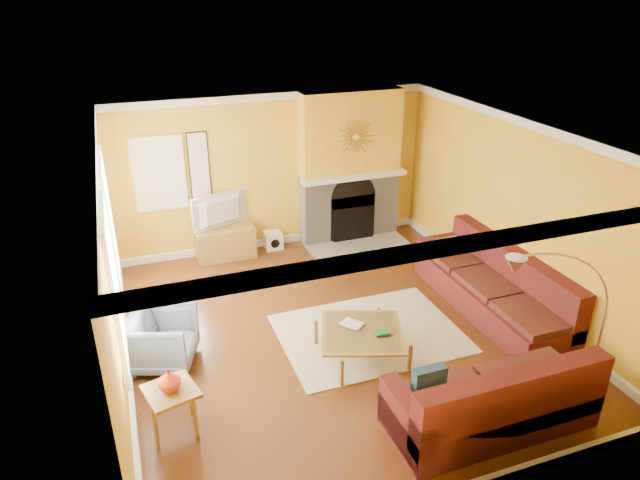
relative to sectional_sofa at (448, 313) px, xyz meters
name	(u,v)px	position (x,y,z in m)	size (l,w,h in m)	color
floor	(335,330)	(-1.27, 0.78, -0.46)	(5.50, 6.00, 0.02)	brown
ceiling	(338,136)	(-1.27, 0.78, 2.26)	(5.50, 6.00, 0.02)	white
wall_back	(273,172)	(-1.27, 3.79, 0.90)	(5.50, 0.02, 2.70)	gold
wall_front	(470,384)	(-1.27, -2.23, 0.90)	(5.50, 0.02, 2.70)	gold
wall_left	(109,276)	(-4.03, 0.78, 0.90)	(0.02, 6.00, 2.70)	gold
wall_right	(516,213)	(1.49, 0.78, 0.90)	(0.02, 6.00, 2.70)	gold
baseboard	(335,326)	(-1.27, 0.78, -0.39)	(5.50, 6.00, 0.12)	white
crown_molding	(338,142)	(-1.27, 0.78, 2.19)	(5.50, 6.00, 0.12)	white
window_left_near	(108,221)	(-3.99, 2.08, 1.05)	(0.06, 1.22, 1.72)	white
window_left_far	(112,288)	(-3.99, 0.18, 1.05)	(0.06, 1.22, 1.72)	white
window_back	(159,174)	(-3.17, 3.74, 1.10)	(0.82, 0.06, 1.22)	white
wall_art	(199,166)	(-2.52, 3.75, 1.15)	(0.34, 0.04, 1.14)	white
fireplace	(350,167)	(0.08, 3.58, 0.90)	(1.80, 0.40, 2.70)	gray
mantel	(355,177)	(0.08, 3.34, 0.80)	(1.92, 0.22, 0.08)	white
hearth	(360,247)	(0.08, 3.03, -0.42)	(1.80, 0.70, 0.06)	gray
sunburst	(356,137)	(0.08, 3.35, 1.50)	(0.70, 0.04, 0.70)	olive
rug	(370,333)	(-0.87, 0.52, -0.44)	(2.40, 1.80, 0.02)	beige
sectional_sofa	(448,313)	(0.00, 0.00, 0.00)	(2.97, 3.85, 0.90)	#5B1D1E
coffee_table	(361,344)	(-1.18, 0.09, -0.25)	(1.00, 1.00, 0.40)	white
media_console	(225,243)	(-2.23, 3.52, -0.17)	(1.00, 0.45, 0.55)	olive
tv	(223,212)	(-2.23, 3.52, 0.39)	(1.02, 0.13, 0.59)	black
subwoofer	(273,240)	(-1.36, 3.59, -0.30)	(0.30, 0.30, 0.30)	white
armchair	(163,339)	(-3.54, 0.82, -0.10)	(0.76, 0.78, 0.71)	gray
side_table	(173,411)	(-3.57, -0.44, -0.17)	(0.50, 0.50, 0.55)	olive
vase	(169,380)	(-3.57, -0.44, 0.22)	(0.24, 0.24, 0.25)	red
book	(348,328)	(-1.33, 0.19, -0.04)	(0.20, 0.27, 0.03)	white
arc_lamp	(557,342)	(0.17, -1.67, 0.61)	(1.35, 0.36, 2.12)	silver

